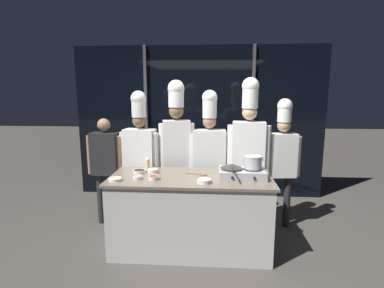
% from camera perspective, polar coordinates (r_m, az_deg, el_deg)
% --- Properties ---
extents(ground_plane, '(24.00, 24.00, 0.00)m').
position_cam_1_polar(ground_plane, '(3.94, -0.27, -19.18)').
color(ground_plane, '#47423D').
extents(window_wall_back, '(4.45, 0.09, 2.70)m').
position_cam_1_polar(window_wall_back, '(5.40, 1.28, 4.06)').
color(window_wall_back, black).
rests_on(window_wall_back, ground_plane).
extents(demo_counter, '(1.92, 0.83, 0.92)m').
position_cam_1_polar(demo_counter, '(3.73, -0.28, -13.01)').
color(demo_counter, beige).
rests_on(demo_counter, ground_plane).
extents(portable_stove, '(0.53, 0.37, 0.11)m').
position_cam_1_polar(portable_stove, '(3.57, 9.50, -5.51)').
color(portable_stove, '#B2B5BA').
rests_on(portable_stove, demo_counter).
extents(frying_pan, '(0.27, 0.46, 0.05)m').
position_cam_1_polar(frying_pan, '(3.53, 7.56, -4.21)').
color(frying_pan, '#38332D').
rests_on(frying_pan, portable_stove).
extents(stock_pot, '(0.23, 0.21, 0.15)m').
position_cam_1_polar(stock_pot, '(3.55, 11.54, -3.36)').
color(stock_pot, '#B7BABF').
rests_on(stock_pot, portable_stove).
extents(squeeze_bottle_oil, '(0.06, 0.06, 0.17)m').
position_cam_1_polar(squeeze_bottle_oil, '(3.94, -8.48, -3.57)').
color(squeeze_bottle_oil, beige).
rests_on(squeeze_bottle_oil, demo_counter).
extents(prep_bowl_rice, '(0.13, 0.13, 0.05)m').
position_cam_1_polar(prep_bowl_rice, '(3.76, -7.49, -5.04)').
color(prep_bowl_rice, white).
rests_on(prep_bowl_rice, demo_counter).
extents(prep_bowl_shrimp, '(0.11, 0.11, 0.04)m').
position_cam_1_polar(prep_bowl_shrimp, '(3.53, -10.30, -6.27)').
color(prep_bowl_shrimp, white).
rests_on(prep_bowl_shrimp, demo_counter).
extents(prep_bowl_ginger, '(0.15, 0.15, 0.04)m').
position_cam_1_polar(prep_bowl_ginger, '(3.52, -14.43, -6.50)').
color(prep_bowl_ginger, white).
rests_on(prep_bowl_ginger, demo_counter).
extents(prep_bowl_chicken, '(0.16, 0.16, 0.05)m').
position_cam_1_polar(prep_bowl_chicken, '(3.34, 2.32, -7.01)').
color(prep_bowl_chicken, white).
rests_on(prep_bowl_chicken, demo_counter).
extents(prep_bowl_bell_pepper, '(0.12, 0.12, 0.05)m').
position_cam_1_polar(prep_bowl_bell_pepper, '(3.48, -7.34, -6.35)').
color(prep_bowl_bell_pepper, white).
rests_on(prep_bowl_bell_pepper, demo_counter).
extents(prep_bowl_soy_glaze, '(0.17, 0.17, 0.04)m').
position_cam_1_polar(prep_bowl_soy_glaze, '(3.79, -9.97, -5.09)').
color(prep_bowl_soy_glaze, white).
rests_on(prep_bowl_soy_glaze, demo_counter).
extents(serving_spoon_slotted, '(0.27, 0.09, 0.02)m').
position_cam_1_polar(serving_spoon_slotted, '(3.65, 1.70, -5.76)').
color(serving_spoon_slotted, olive).
rests_on(serving_spoon_slotted, demo_counter).
extents(person_guest, '(0.51, 0.23, 1.54)m').
position_cam_1_polar(person_guest, '(4.43, -16.14, -3.15)').
color(person_guest, '#232326').
rests_on(person_guest, ground_plane).
extents(chef_head, '(0.56, 0.28, 1.92)m').
position_cam_1_polar(chef_head, '(4.23, -9.88, -1.20)').
color(chef_head, '#232326').
rests_on(chef_head, ground_plane).
extents(chef_sous, '(0.48, 0.26, 2.07)m').
position_cam_1_polar(chef_sous, '(4.15, -2.97, 0.93)').
color(chef_sous, '#2D3856').
rests_on(chef_sous, ground_plane).
extents(chef_line, '(0.59, 0.25, 1.94)m').
position_cam_1_polar(chef_line, '(4.18, 3.29, -1.40)').
color(chef_line, '#4C4C51').
rests_on(chef_line, ground_plane).
extents(chef_pastry, '(0.57, 0.27, 2.10)m').
position_cam_1_polar(chef_pastry, '(4.13, 10.73, 0.05)').
color(chef_pastry, '#4C4C51').
rests_on(chef_pastry, ground_plane).
extents(chef_apprentice, '(0.49, 0.23, 1.82)m').
position_cam_1_polar(chef_apprentice, '(4.30, 16.85, -1.65)').
color(chef_apprentice, '#232326').
rests_on(chef_apprentice, ground_plane).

